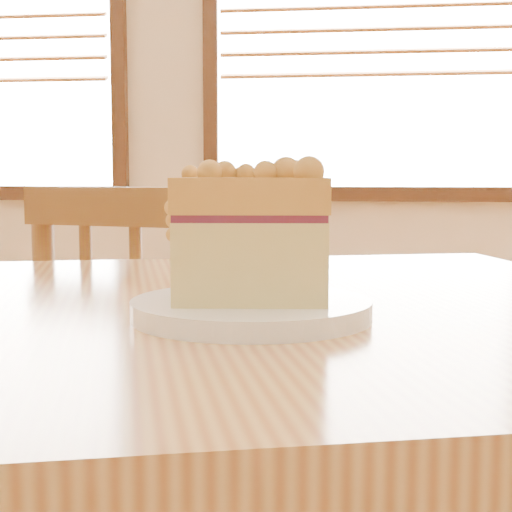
{
  "coord_description": "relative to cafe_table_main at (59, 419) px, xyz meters",
  "views": [
    {
      "loc": [
        0.27,
        -0.32,
        0.87
      ],
      "look_at": [
        0.18,
        0.34,
        0.8
      ],
      "focal_mm": 55.0,
      "sensor_mm": 36.0,
      "label": 1
    }
  ],
  "objects": [
    {
      "name": "cafe_table_main",
      "position": [
        0.0,
        0.0,
        0.0
      ],
      "size": [
        1.34,
        1.08,
        0.75
      ],
      "rotation": [
        0.0,
        0.0,
        0.3
      ],
      "color": "tan",
      "rests_on": "ground"
    },
    {
      "name": "cafe_chair_main",
      "position": [
        -0.02,
        0.55,
        -0.21
      ],
      "size": [
        0.47,
        0.47,
        0.86
      ],
      "rotation": [
        0.0,
        0.0,
        2.91
      ],
      "color": "#5A3619",
      "rests_on": "ground"
    },
    {
      "name": "plate",
      "position": [
        0.18,
        -0.03,
        0.11
      ],
      "size": [
        0.2,
        0.2,
        0.02
      ],
      "color": "white",
      "rests_on": "cafe_table_main"
    },
    {
      "name": "cake_slice",
      "position": [
        0.18,
        -0.03,
        0.17
      ],
      "size": [
        0.14,
        0.1,
        0.12
      ],
      "rotation": [
        0.0,
        0.0,
        0.11
      ],
      "color": "tan",
      "rests_on": "plate"
    }
  ]
}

